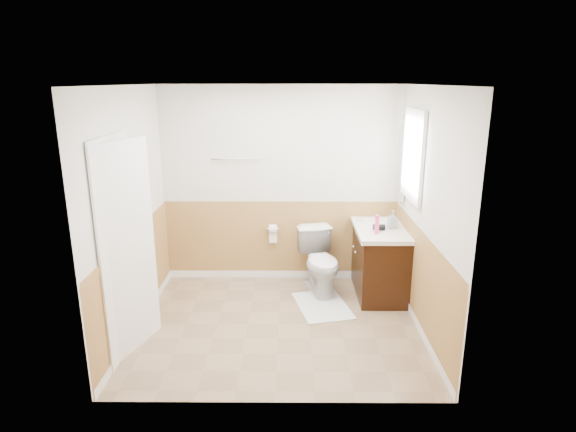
{
  "coord_description": "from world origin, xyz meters",
  "views": [
    {
      "loc": [
        0.13,
        -4.66,
        2.55
      ],
      "look_at": [
        0.1,
        0.25,
        1.15
      ],
      "focal_mm": 29.9,
      "sensor_mm": 36.0,
      "label": 1
    }
  ],
  "objects_px": {
    "bath_mat": "(322,306)",
    "lotion_bottle": "(377,224)",
    "vanity_cabinet": "(379,261)",
    "toilet": "(321,262)",
    "soap_dispenser": "(392,219)"
  },
  "relations": [
    {
      "from": "bath_mat",
      "to": "lotion_bottle",
      "type": "distance_m",
      "value": 1.14
    },
    {
      "from": "bath_mat",
      "to": "vanity_cabinet",
      "type": "bearing_deg",
      "value": 31.65
    },
    {
      "from": "toilet",
      "to": "vanity_cabinet",
      "type": "height_order",
      "value": "vanity_cabinet"
    },
    {
      "from": "toilet",
      "to": "bath_mat",
      "type": "distance_m",
      "value": 0.57
    },
    {
      "from": "lotion_bottle",
      "to": "soap_dispenser",
      "type": "height_order",
      "value": "lotion_bottle"
    },
    {
      "from": "toilet",
      "to": "soap_dispenser",
      "type": "height_order",
      "value": "soap_dispenser"
    },
    {
      "from": "lotion_bottle",
      "to": "soap_dispenser",
      "type": "xyz_separation_m",
      "value": [
        0.22,
        0.22,
        -0.0
      ]
    },
    {
      "from": "toilet",
      "to": "lotion_bottle",
      "type": "distance_m",
      "value": 0.89
    },
    {
      "from": "vanity_cabinet",
      "to": "lotion_bottle",
      "type": "height_order",
      "value": "lotion_bottle"
    },
    {
      "from": "toilet",
      "to": "bath_mat",
      "type": "xyz_separation_m",
      "value": [
        0.0,
        -0.43,
        -0.38
      ]
    },
    {
      "from": "toilet",
      "to": "vanity_cabinet",
      "type": "distance_m",
      "value": 0.71
    },
    {
      "from": "lotion_bottle",
      "to": "vanity_cabinet",
      "type": "bearing_deg",
      "value": 71.54
    },
    {
      "from": "vanity_cabinet",
      "to": "soap_dispenser",
      "type": "bearing_deg",
      "value": -34.05
    },
    {
      "from": "toilet",
      "to": "vanity_cabinet",
      "type": "relative_size",
      "value": 0.71
    },
    {
      "from": "toilet",
      "to": "bath_mat",
      "type": "bearing_deg",
      "value": -103.41
    }
  ]
}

